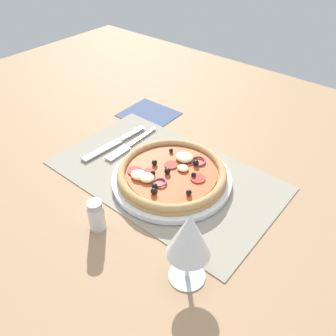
{
  "coord_description": "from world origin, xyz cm",
  "views": [
    {
      "loc": [
        -39.38,
        46.61,
        51.35
      ],
      "look_at": [
        -0.78,
        0.0,
        2.59
      ],
      "focal_mm": 36.93,
      "sensor_mm": 36.0,
      "label": 1
    }
  ],
  "objects_px": {
    "plate": "(172,179)",
    "fork": "(130,145)",
    "knife": "(114,143)",
    "pepper_shaker": "(95,215)",
    "wine_glass": "(189,236)",
    "pizza": "(172,173)",
    "napkin": "(149,114)"
  },
  "relations": [
    {
      "from": "knife",
      "to": "pepper_shaker",
      "type": "distance_m",
      "value": 0.28
    },
    {
      "from": "plate",
      "to": "knife",
      "type": "height_order",
      "value": "plate"
    },
    {
      "from": "pepper_shaker",
      "to": "fork",
      "type": "bearing_deg",
      "value": -59.18
    },
    {
      "from": "plate",
      "to": "wine_glass",
      "type": "height_order",
      "value": "wine_glass"
    },
    {
      "from": "plate",
      "to": "fork",
      "type": "relative_size",
      "value": 1.48
    },
    {
      "from": "plate",
      "to": "pepper_shaker",
      "type": "height_order",
      "value": "pepper_shaker"
    },
    {
      "from": "wine_glass",
      "to": "napkin",
      "type": "distance_m",
      "value": 0.56
    },
    {
      "from": "pizza",
      "to": "napkin",
      "type": "bearing_deg",
      "value": -38.25
    },
    {
      "from": "fork",
      "to": "wine_glass",
      "type": "xyz_separation_m",
      "value": [
        -0.34,
        0.21,
        0.1
      ]
    },
    {
      "from": "pepper_shaker",
      "to": "knife",
      "type": "bearing_deg",
      "value": -50.54
    },
    {
      "from": "wine_glass",
      "to": "pizza",
      "type": "bearing_deg",
      "value": -44.62
    },
    {
      "from": "fork",
      "to": "napkin",
      "type": "xyz_separation_m",
      "value": [
        0.07,
        -0.15,
        -0.0
      ]
    },
    {
      "from": "fork",
      "to": "knife",
      "type": "relative_size",
      "value": 0.9
    },
    {
      "from": "plate",
      "to": "wine_glass",
      "type": "distance_m",
      "value": 0.26
    },
    {
      "from": "knife",
      "to": "pepper_shaker",
      "type": "xyz_separation_m",
      "value": [
        -0.17,
        0.21,
        0.03
      ]
    },
    {
      "from": "wine_glass",
      "to": "pepper_shaker",
      "type": "height_order",
      "value": "wine_glass"
    },
    {
      "from": "plate",
      "to": "fork",
      "type": "bearing_deg",
      "value": -12.62
    },
    {
      "from": "fork",
      "to": "wine_glass",
      "type": "relative_size",
      "value": 1.21
    },
    {
      "from": "fork",
      "to": "napkin",
      "type": "distance_m",
      "value": 0.17
    },
    {
      "from": "fork",
      "to": "knife",
      "type": "xyz_separation_m",
      "value": [
        0.04,
        0.02,
        0.0
      ]
    },
    {
      "from": "plate",
      "to": "pizza",
      "type": "relative_size",
      "value": 1.09
    },
    {
      "from": "fork",
      "to": "wine_glass",
      "type": "bearing_deg",
      "value": 56.46
    },
    {
      "from": "fork",
      "to": "napkin",
      "type": "height_order",
      "value": "fork"
    },
    {
      "from": "pizza",
      "to": "napkin",
      "type": "distance_m",
      "value": 0.31
    },
    {
      "from": "wine_glass",
      "to": "pepper_shaker",
      "type": "distance_m",
      "value": 0.22
    },
    {
      "from": "pizza",
      "to": "wine_glass",
      "type": "relative_size",
      "value": 1.64
    },
    {
      "from": "knife",
      "to": "wine_glass",
      "type": "xyz_separation_m",
      "value": [
        -0.38,
        0.19,
        0.1
      ]
    },
    {
      "from": "napkin",
      "to": "fork",
      "type": "bearing_deg",
      "value": 115.5
    },
    {
      "from": "pizza",
      "to": "wine_glass",
      "type": "xyz_separation_m",
      "value": [
        -0.17,
        0.17,
        0.08
      ]
    },
    {
      "from": "knife",
      "to": "wine_glass",
      "type": "height_order",
      "value": "wine_glass"
    },
    {
      "from": "fork",
      "to": "pepper_shaker",
      "type": "relative_size",
      "value": 2.69
    },
    {
      "from": "knife",
      "to": "pizza",
      "type": "bearing_deg",
      "value": 88.6
    }
  ]
}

